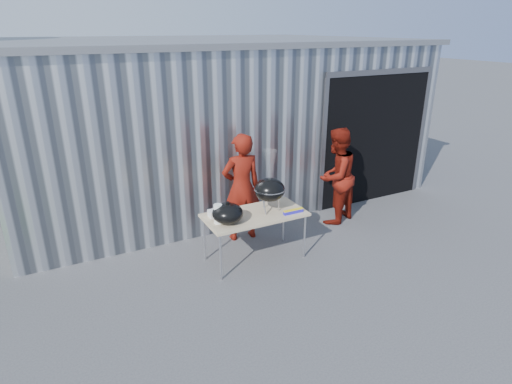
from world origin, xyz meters
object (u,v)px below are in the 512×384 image
folding_table (255,216)px  kettle_grill (270,185)px  person_cook (241,188)px  person_bystander (336,176)px

folding_table → kettle_grill: bearing=-3.7°
folding_table → kettle_grill: kettle_grill is taller
kettle_grill → person_cook: bearing=98.2°
kettle_grill → person_cook: size_ratio=0.53×
folding_table → person_cook: person_cook is taller
person_cook → person_bystander: bearing=178.4°
person_bystander → folding_table: bearing=-3.5°
folding_table → kettle_grill: 0.51m
kettle_grill → person_bystander: person_bystander is taller
person_cook → person_bystander: 1.78m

